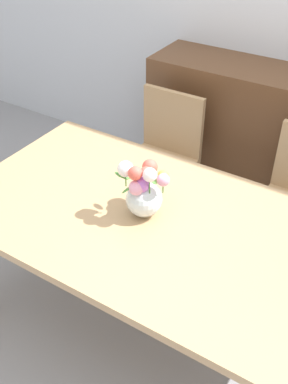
% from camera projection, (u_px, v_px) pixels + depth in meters
% --- Properties ---
extents(ground_plane, '(12.00, 12.00, 0.00)m').
position_uv_depth(ground_plane, '(155.00, 326.00, 2.46)').
color(ground_plane, '#939399').
extents(dining_table, '(1.87, 1.01, 0.76)m').
position_uv_depth(dining_table, '(157.00, 233.00, 2.04)').
color(dining_table, tan).
rests_on(dining_table, ground_plane).
extents(chair_left, '(0.42, 0.42, 0.90)m').
position_uv_depth(chair_left, '(164.00, 152.00, 2.91)').
color(chair_left, tan).
rests_on(chair_left, ground_plane).
extents(dresser, '(1.40, 0.47, 1.00)m').
position_uv_depth(dresser, '(249.00, 139.00, 3.08)').
color(dresser, brown).
rests_on(dresser, ground_plane).
extents(flower_vase, '(0.26, 0.24, 0.27)m').
position_uv_depth(flower_vase, '(144.00, 191.00, 1.96)').
color(flower_vase, silver).
rests_on(flower_vase, dining_table).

